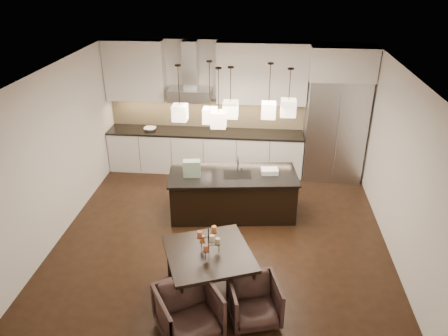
# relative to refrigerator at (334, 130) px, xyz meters

# --- Properties ---
(floor) EXTENTS (5.50, 5.50, 0.02)m
(floor) POSITION_rel_refrigerator_xyz_m (-2.10, -2.38, -1.08)
(floor) COLOR black
(floor) RESTS_ON ground
(ceiling) EXTENTS (5.50, 5.50, 0.02)m
(ceiling) POSITION_rel_refrigerator_xyz_m (-2.10, -2.38, 1.73)
(ceiling) COLOR white
(ceiling) RESTS_ON wall_back
(wall_back) EXTENTS (5.50, 0.02, 2.80)m
(wall_back) POSITION_rel_refrigerator_xyz_m (-2.10, 0.38, 0.32)
(wall_back) COLOR silver
(wall_back) RESTS_ON ground
(wall_front) EXTENTS (5.50, 0.02, 2.80)m
(wall_front) POSITION_rel_refrigerator_xyz_m (-2.10, -5.14, 0.32)
(wall_front) COLOR silver
(wall_front) RESTS_ON ground
(wall_left) EXTENTS (0.02, 5.50, 2.80)m
(wall_left) POSITION_rel_refrigerator_xyz_m (-4.86, -2.38, 0.32)
(wall_left) COLOR silver
(wall_left) RESTS_ON ground
(wall_right) EXTENTS (0.02, 5.50, 2.80)m
(wall_right) POSITION_rel_refrigerator_xyz_m (0.66, -2.38, 0.32)
(wall_right) COLOR silver
(wall_right) RESTS_ON ground
(refrigerator) EXTENTS (1.20, 0.72, 2.15)m
(refrigerator) POSITION_rel_refrigerator_xyz_m (0.00, 0.00, 0.00)
(refrigerator) COLOR #B7B7BA
(refrigerator) RESTS_ON floor
(fridge_panel) EXTENTS (1.26, 0.72, 0.65)m
(fridge_panel) POSITION_rel_refrigerator_xyz_m (0.00, 0.00, 1.40)
(fridge_panel) COLOR silver
(fridge_panel) RESTS_ON refrigerator
(lower_cabinets) EXTENTS (4.21, 0.62, 0.88)m
(lower_cabinets) POSITION_rel_refrigerator_xyz_m (-2.73, 0.05, -0.64)
(lower_cabinets) COLOR silver
(lower_cabinets) RESTS_ON floor
(countertop) EXTENTS (4.21, 0.66, 0.04)m
(countertop) POSITION_rel_refrigerator_xyz_m (-2.73, 0.05, -0.17)
(countertop) COLOR black
(countertop) RESTS_ON lower_cabinets
(backsplash) EXTENTS (4.21, 0.02, 0.63)m
(backsplash) POSITION_rel_refrigerator_xyz_m (-2.73, 0.35, 0.16)
(backsplash) COLOR tan
(backsplash) RESTS_ON countertop
(upper_cab_left) EXTENTS (1.25, 0.35, 1.25)m
(upper_cab_left) POSITION_rel_refrigerator_xyz_m (-4.20, 0.19, 1.10)
(upper_cab_left) COLOR silver
(upper_cab_left) RESTS_ON wall_back
(upper_cab_right) EXTENTS (1.85, 0.35, 1.25)m
(upper_cab_right) POSITION_rel_refrigerator_xyz_m (-1.55, 0.19, 1.10)
(upper_cab_right) COLOR silver
(upper_cab_right) RESTS_ON wall_back
(hood_canopy) EXTENTS (0.90, 0.52, 0.24)m
(hood_canopy) POSITION_rel_refrigerator_xyz_m (-3.03, 0.10, 0.65)
(hood_canopy) COLOR #B7B7BA
(hood_canopy) RESTS_ON wall_back
(hood_chimney) EXTENTS (0.30, 0.28, 0.96)m
(hood_chimney) POSITION_rel_refrigerator_xyz_m (-3.03, 0.21, 1.24)
(hood_chimney) COLOR #B7B7BA
(hood_chimney) RESTS_ON hood_canopy
(fruit_bowl) EXTENTS (0.27, 0.27, 0.06)m
(fruit_bowl) POSITION_rel_refrigerator_xyz_m (-3.92, 0.00, -0.12)
(fruit_bowl) COLOR silver
(fruit_bowl) RESTS_ON countertop
(island_body) EXTENTS (2.31, 1.15, 0.78)m
(island_body) POSITION_rel_refrigerator_xyz_m (-1.98, -1.74, -0.68)
(island_body) COLOR black
(island_body) RESTS_ON floor
(island_top) EXTENTS (2.39, 1.23, 0.04)m
(island_top) POSITION_rel_refrigerator_xyz_m (-1.98, -1.74, -0.28)
(island_top) COLOR black
(island_top) RESTS_ON island_body
(faucet) EXTENTS (0.11, 0.22, 0.34)m
(faucet) POSITION_rel_refrigerator_xyz_m (-1.90, -1.64, -0.09)
(faucet) COLOR silver
(faucet) RESTS_ON island_top
(tote_bag) EXTENTS (0.32, 0.20, 0.30)m
(tote_bag) POSITION_rel_refrigerator_xyz_m (-2.70, -1.88, -0.11)
(tote_bag) COLOR #144D2B
(tote_bag) RESTS_ON island_top
(food_container) EXTENTS (0.33, 0.25, 0.09)m
(food_container) POSITION_rel_refrigerator_xyz_m (-1.33, -1.64, -0.21)
(food_container) COLOR silver
(food_container) RESTS_ON island_top
(dining_table) EXTENTS (1.46, 1.46, 0.68)m
(dining_table) POSITION_rel_refrigerator_xyz_m (-2.15, -3.86, -0.74)
(dining_table) COLOR black
(dining_table) RESTS_ON floor
(candelabra) EXTENTS (0.42, 0.42, 0.40)m
(candelabra) POSITION_rel_refrigerator_xyz_m (-2.15, -3.86, -0.20)
(candelabra) COLOR black
(candelabra) RESTS_ON dining_table
(candle_a) EXTENTS (0.09, 0.09, 0.09)m
(candle_a) POSITION_rel_refrigerator_xyz_m (-2.03, -3.82, -0.24)
(candle_a) COLOR beige
(candle_a) RESTS_ON candelabra
(candle_b) EXTENTS (0.09, 0.09, 0.09)m
(candle_b) POSITION_rel_refrigerator_xyz_m (-2.25, -3.79, -0.24)
(candle_b) COLOR #C6682C
(candle_b) RESTS_ON candelabra
(candle_c) EXTENTS (0.09, 0.09, 0.09)m
(candle_c) POSITION_rel_refrigerator_xyz_m (-2.17, -3.99, -0.24)
(candle_c) COLOR #A64F32
(candle_c) RESTS_ON candelabra
(candle_d) EXTENTS (0.09, 0.09, 0.09)m
(candle_d) POSITION_rel_refrigerator_xyz_m (-2.09, -3.75, -0.09)
(candle_d) COLOR #C6682C
(candle_d) RESTS_ON candelabra
(candle_e) EXTENTS (0.09, 0.09, 0.09)m
(candle_e) POSITION_rel_refrigerator_xyz_m (-2.27, -3.89, -0.09)
(candle_e) COLOR #A64F32
(candle_e) RESTS_ON candelabra
(candle_f) EXTENTS (0.09, 0.09, 0.09)m
(candle_f) POSITION_rel_refrigerator_xyz_m (-2.09, -3.97, -0.09)
(candle_f) COLOR beige
(candle_f) RESTS_ON candelabra
(armchair_left) EXTENTS (1.00, 1.01, 0.68)m
(armchair_left) POSITION_rel_refrigerator_xyz_m (-2.31, -4.65, -0.74)
(armchair_left) COLOR black
(armchair_left) RESTS_ON floor
(armchair_right) EXTENTS (0.78, 0.79, 0.59)m
(armchair_right) POSITION_rel_refrigerator_xyz_m (-1.50, -4.34, -0.78)
(armchair_right) COLOR black
(armchair_right) RESTS_ON floor
(pendant_a) EXTENTS (0.24, 0.24, 0.26)m
(pendant_a) POSITION_rel_refrigerator_xyz_m (-2.85, -1.94, 0.94)
(pendant_a) COLOR beige
(pendant_a) RESTS_ON ceiling
(pendant_b) EXTENTS (0.24, 0.24, 0.26)m
(pendant_b) POSITION_rel_refrigerator_xyz_m (-2.40, -1.60, 0.79)
(pendant_b) COLOR beige
(pendant_b) RESTS_ON ceiling
(pendant_c) EXTENTS (0.24, 0.24, 0.26)m
(pendant_c) POSITION_rel_refrigerator_xyz_m (-2.01, -1.99, 1.04)
(pendant_c) COLOR beige
(pendant_c) RESTS_ON ceiling
(pendant_d) EXTENTS (0.24, 0.24, 0.26)m
(pendant_d) POSITION_rel_refrigerator_xyz_m (-1.40, -1.67, 0.94)
(pendant_d) COLOR beige
(pendant_d) RESTS_ON ceiling
(pendant_e) EXTENTS (0.24, 0.24, 0.26)m
(pendant_e) POSITION_rel_refrigerator_xyz_m (-1.09, -2.00, 1.10)
(pendant_e) COLOR beige
(pendant_e) RESTS_ON ceiling
(pendant_f) EXTENTS (0.24, 0.24, 0.26)m
(pendant_f) POSITION_rel_refrigerator_xyz_m (-2.20, -2.07, 0.89)
(pendant_f) COLOR beige
(pendant_f) RESTS_ON ceiling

